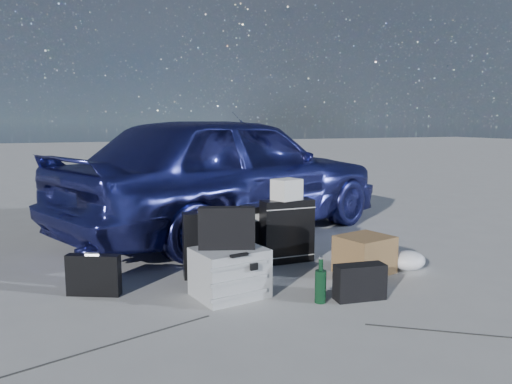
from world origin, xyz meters
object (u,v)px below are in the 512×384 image
duffel_bag (255,237)px  pelican_case (230,272)px  suitcase_left (209,245)px  cardboard_box (365,254)px  suitcase_right (287,231)px  green_bottle (321,281)px  car (230,173)px  briefcase (94,275)px

duffel_bag → pelican_case: bearing=-128.8°
suitcase_left → cardboard_box: bearing=-7.8°
suitcase_left → suitcase_right: 0.82m
pelican_case → green_bottle: size_ratio=1.53×
suitcase_left → green_bottle: 1.07m
car → suitcase_left: (-0.71, -1.54, -0.43)m
briefcase → suitcase_right: suitcase_right is taller
cardboard_box → pelican_case: bearing=-174.4°
briefcase → duffel_bag: size_ratio=0.53×
suitcase_right → briefcase: bearing=-170.6°
car → suitcase_left: size_ratio=7.49×
car → cardboard_box: bearing=173.6°
car → duffel_bag: size_ratio=5.48×
car → pelican_case: (-0.70, -2.06, -0.52)m
pelican_case → duffel_bag: (0.58, 0.96, 0.01)m
pelican_case → briefcase: 1.03m
cardboard_box → green_bottle: 0.87m
suitcase_right → cardboard_box: suitcase_right is taller
briefcase → cardboard_box: size_ratio=0.94×
duffel_bag → cardboard_box: duffel_bag is taller
duffel_bag → suitcase_left: bearing=-150.6°
suitcase_right → duffel_bag: size_ratio=0.78×
pelican_case → suitcase_right: suitcase_right is taller
cardboard_box → green_bottle: size_ratio=1.31×
duffel_bag → cardboard_box: bearing=-57.9°
briefcase → suitcase_right: bearing=35.6°
suitcase_left → duffel_bag: (0.59, 0.45, -0.09)m
pelican_case → duffel_bag: size_ratio=0.66×
suitcase_right → green_bottle: (-0.23, -1.06, -0.13)m
briefcase → green_bottle: size_ratio=1.23×
briefcase → green_bottle: 1.70m
pelican_case → suitcase_left: (-0.01, 0.52, 0.09)m
suitcase_right → green_bottle: size_ratio=1.79×
briefcase → cardboard_box: (2.23, -0.26, 0.00)m
briefcase → suitcase_left: size_ratio=0.73×
car → briefcase: car is taller
suitcase_left → cardboard_box: (1.29, -0.39, -0.12)m
green_bottle → car: bearing=86.9°
suitcase_left → duffel_bag: bearing=46.1°
suitcase_left → green_bottle: (0.58, -0.89, -0.11)m
cardboard_box → car: bearing=106.7°
car → pelican_case: car is taller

